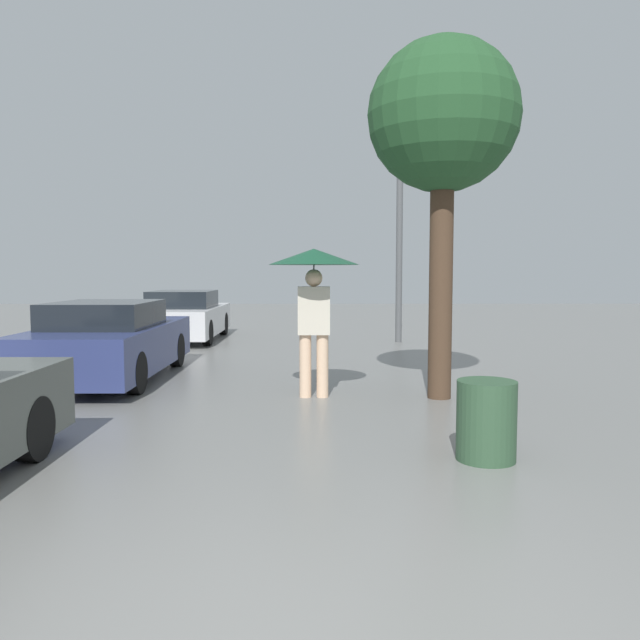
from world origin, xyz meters
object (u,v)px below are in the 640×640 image
object	(u,v)px
street_lamp	(399,232)
parked_car_middle	(109,342)
tree	(443,122)
trash_bin	(486,420)
parked_car_farthest	(185,317)
pedestrian	(314,277)

from	to	relation	value
street_lamp	parked_car_middle	bearing A→B (deg)	-135.79
parked_car_middle	street_lamp	xyz separation A→B (m)	(5.21, 5.07, 2.02)
parked_car_middle	tree	size ratio (longest dim) A/B	0.88
street_lamp	trash_bin	bearing A→B (deg)	-92.91
parked_car_farthest	pedestrian	bearing A→B (deg)	-65.74
parked_car_middle	tree	distance (m)	5.93
tree	street_lamp	world-z (taller)	tree
tree	street_lamp	xyz separation A→B (m)	(0.34, 6.60, -1.00)
parked_car_middle	tree	xyz separation A→B (m)	(4.87, -1.53, 3.02)
parked_car_middle	tree	bearing A→B (deg)	-17.44
pedestrian	tree	world-z (taller)	tree
parked_car_middle	parked_car_farthest	bearing A→B (deg)	89.83
street_lamp	trash_bin	xyz separation A→B (m)	(-0.47, -9.33, -2.25)
parked_car_farthest	tree	size ratio (longest dim) A/B	0.85
parked_car_middle	trash_bin	xyz separation A→B (m)	(4.74, -4.26, -0.22)
pedestrian	tree	xyz separation A→B (m)	(1.67, -0.07, 1.99)
tree	trash_bin	xyz separation A→B (m)	(-0.13, -2.73, -3.24)
tree	street_lamp	distance (m)	6.68
pedestrian	trash_bin	distance (m)	3.43
parked_car_middle	parked_car_farthest	size ratio (longest dim) A/B	1.03
parked_car_middle	trash_bin	bearing A→B (deg)	-41.98
tree	trash_bin	distance (m)	4.24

